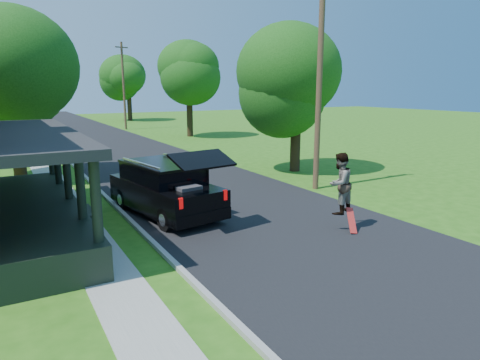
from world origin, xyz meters
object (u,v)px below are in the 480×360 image
black_suv (165,188)px  tree_right_near (296,77)px  skateboarder (340,184)px  utility_pole_near (320,76)px

black_suv → tree_right_near: (8.84, 4.39, 4.03)m
skateboarder → tree_right_near: bearing=-134.8°
skateboarder → utility_pole_near: (3.00, 4.77, 3.41)m
tree_right_near → skateboarder: bearing=-118.3°
skateboarder → utility_pole_near: bearing=-138.6°
utility_pole_near → skateboarder: bearing=-110.0°
tree_right_near → utility_pole_near: size_ratio=0.81×
tree_right_near → utility_pole_near: bearing=-113.3°
black_suv → tree_right_near: tree_right_near is taller
black_suv → utility_pole_near: 8.20m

